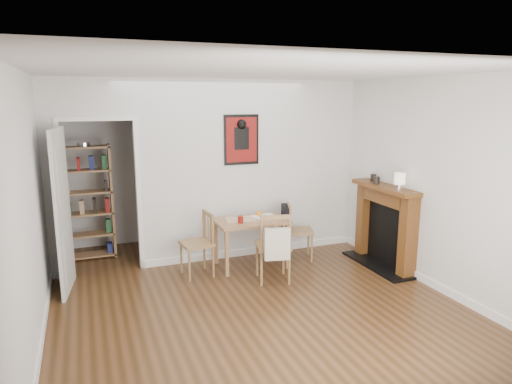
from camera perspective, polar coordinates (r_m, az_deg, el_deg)
name	(u,v)px	position (r m, az deg, el deg)	size (l,w,h in m)	color
ground	(247,294)	(5.67, -1.11, -12.66)	(5.20, 5.20, 0.00)	#57341C
room_shell	(222,172)	(6.56, -4.32, 2.51)	(5.20, 5.20, 5.20)	silver
dining_table	(251,226)	(6.38, -0.62, -4.21)	(0.99, 0.63, 0.67)	#A3744C
chair_left	(197,244)	(6.15, -7.42, -6.49)	(0.48, 0.48, 0.86)	#A3744B
chair_right	(298,230)	(6.74, 5.29, -4.81)	(0.57, 0.53, 0.84)	#A3744B
chair_front	(273,246)	(5.91, 2.16, -6.75)	(0.55, 0.60, 0.93)	#A3744B
bookshelf	(88,203)	(7.11, -20.27, -1.29)	(0.71, 0.28, 1.69)	#A3744C
fireplace	(386,223)	(6.66, 15.89, -3.77)	(0.45, 1.25, 1.16)	brown
red_glass	(241,219)	(6.20, -1.95, -3.45)	(0.08, 0.08, 0.10)	maroon
orange_fruit	(259,214)	(6.53, 0.39, -2.75)	(0.08, 0.08, 0.08)	orange
placemat	(241,219)	(6.39, -1.93, -3.42)	(0.42, 0.32, 0.00)	beige
notebook	(264,216)	(6.51, 1.01, -3.07)	(0.32, 0.24, 0.02)	white
mantel_lamp	(400,180)	(6.19, 17.53, 1.49)	(0.14, 0.14, 0.23)	silver
ceramic_jar_a	(376,180)	(6.58, 14.83, 1.43)	(0.09, 0.09, 0.11)	black
ceramic_jar_b	(373,178)	(6.80, 14.47, 1.76)	(0.08, 0.08, 0.10)	black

